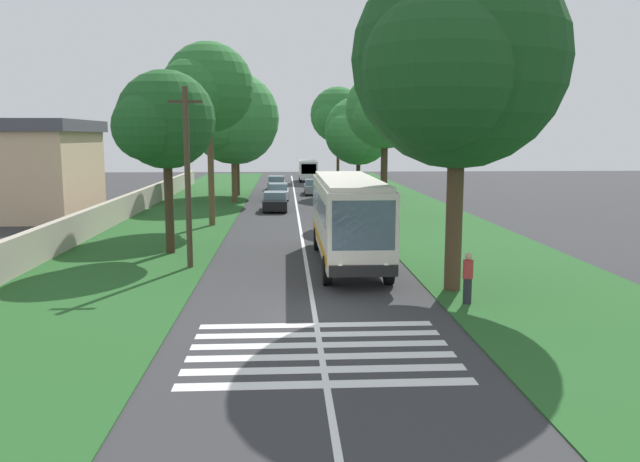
{
  "coord_description": "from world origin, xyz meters",
  "views": [
    {
      "loc": [
        -19.13,
        0.88,
        5.49
      ],
      "look_at": [
        6.8,
        -0.54,
        1.6
      ],
      "focal_mm": 35.61,
      "sensor_mm": 36.0,
      "label": 1
    }
  ],
  "objects_px": {
    "roadside_tree_right_2": "(383,112)",
    "roadside_building": "(20,168)",
    "trailing_car_3": "(277,183)",
    "roadside_tree_left_2": "(206,91)",
    "roadside_tree_left_1": "(234,125)",
    "pedestrian": "(468,278)",
    "roadside_tree_left_0": "(164,123)",
    "roadside_tree_left_3": "(232,120)",
    "roadside_tree_right_3": "(337,117)",
    "coach_bus": "(348,215)",
    "trailing_car_1": "(278,192)",
    "trailing_car_2": "(314,187)",
    "trailing_car_0": "(275,202)",
    "roadside_tree_right_0": "(356,133)",
    "utility_pole": "(188,175)",
    "roadside_tree_right_1": "(453,66)",
    "trailing_minibus_0": "(308,169)"
  },
  "relations": [
    {
      "from": "trailing_car_3",
      "to": "roadside_tree_right_2",
      "type": "distance_m",
      "value": 25.11
    },
    {
      "from": "trailing_car_0",
      "to": "roadside_tree_left_2",
      "type": "relative_size",
      "value": 0.39
    },
    {
      "from": "coach_bus",
      "to": "utility_pole",
      "type": "bearing_deg",
      "value": 94.75
    },
    {
      "from": "roadside_tree_left_3",
      "to": "roadside_tree_right_3",
      "type": "distance_m",
      "value": 30.09
    },
    {
      "from": "roadside_tree_left_2",
      "to": "pedestrian",
      "type": "relative_size",
      "value": 6.54
    },
    {
      "from": "trailing_minibus_0",
      "to": "roadside_building",
      "type": "height_order",
      "value": "roadside_building"
    },
    {
      "from": "roadside_tree_right_3",
      "to": "roadside_tree_right_1",
      "type": "bearing_deg",
      "value": 179.18
    },
    {
      "from": "trailing_minibus_0",
      "to": "roadside_tree_right_2",
      "type": "xyz_separation_m",
      "value": [
        -34.92,
        -3.78,
        5.57
      ]
    },
    {
      "from": "coach_bus",
      "to": "trailing_car_2",
      "type": "height_order",
      "value": "coach_bus"
    },
    {
      "from": "trailing_car_1",
      "to": "trailing_car_2",
      "type": "relative_size",
      "value": 1.0
    },
    {
      "from": "roadside_tree_left_2",
      "to": "roadside_tree_left_0",
      "type": "bearing_deg",
      "value": 174.89
    },
    {
      "from": "roadside_tree_right_0",
      "to": "pedestrian",
      "type": "bearing_deg",
      "value": 178.97
    },
    {
      "from": "roadside_tree_left_3",
      "to": "roadside_building",
      "type": "height_order",
      "value": "roadside_tree_left_3"
    },
    {
      "from": "trailing_car_1",
      "to": "roadside_tree_right_1",
      "type": "xyz_separation_m",
      "value": [
        -33.4,
        -6.35,
        7.19
      ]
    },
    {
      "from": "trailing_car_2",
      "to": "roadside_tree_right_3",
      "type": "height_order",
      "value": "roadside_tree_right_3"
    },
    {
      "from": "roadside_tree_left_2",
      "to": "roadside_tree_right_2",
      "type": "distance_m",
      "value": 11.85
    },
    {
      "from": "trailing_car_0",
      "to": "roadside_tree_right_2",
      "type": "height_order",
      "value": "roadside_tree_right_2"
    },
    {
      "from": "roadside_tree_left_1",
      "to": "pedestrian",
      "type": "height_order",
      "value": "roadside_tree_left_1"
    },
    {
      "from": "roadside_tree_left_0",
      "to": "roadside_tree_left_3",
      "type": "bearing_deg",
      "value": -2.93
    },
    {
      "from": "roadside_tree_right_2",
      "to": "roadside_tree_right_3",
      "type": "xyz_separation_m",
      "value": [
        38.39,
        -0.02,
        0.83
      ]
    },
    {
      "from": "roadside_tree_right_3",
      "to": "roadside_building",
      "type": "xyz_separation_m",
      "value": [
        -37.02,
        24.54,
        -4.62
      ]
    },
    {
      "from": "roadside_tree_left_3",
      "to": "roadside_building",
      "type": "bearing_deg",
      "value": 123.59
    },
    {
      "from": "roadside_tree_left_1",
      "to": "roadside_tree_left_2",
      "type": "bearing_deg",
      "value": 179.77
    },
    {
      "from": "roadside_tree_left_2",
      "to": "utility_pole",
      "type": "distance_m",
      "value": 13.55
    },
    {
      "from": "coach_bus",
      "to": "roadside_tree_right_1",
      "type": "distance_m",
      "value": 8.25
    },
    {
      "from": "trailing_car_1",
      "to": "roadside_tree_left_2",
      "type": "bearing_deg",
      "value": 165.64
    },
    {
      "from": "roadside_tree_left_0",
      "to": "roadside_tree_right_0",
      "type": "height_order",
      "value": "roadside_tree_right_0"
    },
    {
      "from": "coach_bus",
      "to": "pedestrian",
      "type": "relative_size",
      "value": 6.6
    },
    {
      "from": "roadside_tree_right_3",
      "to": "utility_pole",
      "type": "bearing_deg",
      "value": 169.04
    },
    {
      "from": "utility_pole",
      "to": "roadside_tree_right_2",
      "type": "bearing_deg",
      "value": -32.98
    },
    {
      "from": "trailing_car_2",
      "to": "roadside_tree_left_3",
      "type": "xyz_separation_m",
      "value": [
        -7.46,
        7.08,
        6.13
      ]
    },
    {
      "from": "coach_bus",
      "to": "trailing_car_2",
      "type": "relative_size",
      "value": 2.6
    },
    {
      "from": "trailing_car_0",
      "to": "roadside_tree_right_1",
      "type": "height_order",
      "value": "roadside_tree_right_1"
    },
    {
      "from": "trailing_car_0",
      "to": "roadside_tree_left_2",
      "type": "distance_m",
      "value": 11.51
    },
    {
      "from": "roadside_tree_right_0",
      "to": "coach_bus",
      "type": "bearing_deg",
      "value": 173.03
    },
    {
      "from": "pedestrian",
      "to": "roadside_tree_left_3",
      "type": "bearing_deg",
      "value": 17.3
    },
    {
      "from": "roadside_tree_left_2",
      "to": "roadside_tree_right_3",
      "type": "bearing_deg",
      "value": -15.1
    },
    {
      "from": "trailing_car_0",
      "to": "utility_pole",
      "type": "height_order",
      "value": "utility_pole"
    },
    {
      "from": "roadside_tree_left_0",
      "to": "utility_pole",
      "type": "xyz_separation_m",
      "value": [
        -3.44,
        -1.54,
        -2.2
      ]
    },
    {
      "from": "roadside_tree_right_0",
      "to": "roadside_tree_right_3",
      "type": "height_order",
      "value": "roadside_tree_right_3"
    },
    {
      "from": "trailing_car_3",
      "to": "roadside_tree_left_2",
      "type": "xyz_separation_m",
      "value": [
        -26.56,
        3.81,
        7.54
      ]
    },
    {
      "from": "trailing_car_3",
      "to": "roadside_tree_left_3",
      "type": "relative_size",
      "value": 0.4
    },
    {
      "from": "trailing_car_2",
      "to": "roadside_building",
      "type": "height_order",
      "value": "roadside_building"
    },
    {
      "from": "trailing_car_0",
      "to": "roadside_building",
      "type": "bearing_deg",
      "value": 99.6
    },
    {
      "from": "roadside_tree_right_2",
      "to": "roadside_building",
      "type": "relative_size",
      "value": 1.01
    },
    {
      "from": "roadside_building",
      "to": "pedestrian",
      "type": "xyz_separation_m",
      "value": [
        -24.09,
        -23.9,
        -2.42
      ]
    },
    {
      "from": "roadside_tree_left_3",
      "to": "trailing_car_0",
      "type": "bearing_deg",
      "value": -149.52
    },
    {
      "from": "trailing_car_3",
      "to": "utility_pole",
      "type": "bearing_deg",
      "value": 175.49
    },
    {
      "from": "trailing_car_0",
      "to": "roadside_tree_right_2",
      "type": "distance_m",
      "value": 10.66
    },
    {
      "from": "trailing_car_0",
      "to": "roadside_tree_left_0",
      "type": "bearing_deg",
      "value": 164.39
    }
  ]
}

